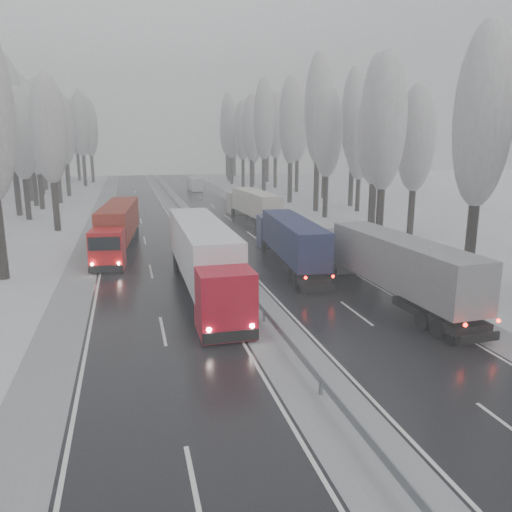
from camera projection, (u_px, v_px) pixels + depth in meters
name	position (u px, v px, depth m)	size (l,w,h in m)	color
ground	(370.00, 460.00, 14.85)	(260.00, 260.00, 0.00)	white
carriageway_right	(268.00, 247.00, 44.42)	(7.50, 200.00, 0.03)	black
carriageway_left	(147.00, 254.00, 41.88)	(7.50, 200.00, 0.03)	black
median_slush	(209.00, 250.00, 43.15)	(3.00, 200.00, 0.04)	#96999E
shoulder_right	(320.00, 244.00, 45.62)	(2.40, 200.00, 0.04)	#96999E
shoulder_left	(86.00, 257.00, 40.68)	(2.40, 200.00, 0.04)	#96999E
median_guardrail	(209.00, 244.00, 43.01)	(0.12, 200.00, 0.76)	slate
tree_16	(483.00, 118.00, 30.87)	(3.60, 3.60, 16.53)	black
tree_18	(385.00, 123.00, 41.46)	(3.60, 3.60, 16.58)	black
tree_19	(416.00, 139.00, 46.86)	(3.60, 3.60, 14.57)	black
tree_20	(375.00, 132.00, 50.08)	(3.60, 3.60, 15.71)	black
tree_21	(377.00, 115.00, 53.97)	(3.60, 3.60, 18.62)	black
tree_22	(327.00, 132.00, 59.69)	(3.60, 3.60, 15.86)	black
tree_23	(360.00, 145.00, 65.32)	(3.60, 3.60, 13.55)	black
tree_24	(318.00, 110.00, 64.35)	(3.60, 3.60, 20.49)	black
tree_25	(354.00, 117.00, 69.95)	(3.60, 3.60, 19.44)	black
tree_26	(291.00, 121.00, 74.18)	(3.60, 3.60, 18.78)	black
tree_27	(325.00, 127.00, 79.86)	(3.60, 3.60, 17.62)	black
tree_28	(264.00, 120.00, 83.85)	(3.60, 3.60, 19.62)	black
tree_29	(298.00, 127.00, 89.63)	(3.60, 3.60, 18.11)	black
tree_30	(251.00, 128.00, 93.35)	(3.60, 3.60, 17.86)	black
tree_31	(276.00, 127.00, 98.46)	(3.60, 3.60, 18.58)	black
tree_32	(243.00, 131.00, 100.53)	(3.60, 3.60, 17.33)	black
tree_33	(253.00, 141.00, 105.50)	(3.60, 3.60, 14.33)	black
tree_34	(231.00, 131.00, 106.97)	(3.60, 3.60, 17.63)	black
tree_35	(268.00, 129.00, 112.89)	(3.60, 3.60, 18.25)	black
tree_36	(228.00, 124.00, 116.21)	(3.60, 3.60, 20.23)	black
tree_37	(253.00, 135.00, 122.23)	(3.60, 3.60, 16.37)	black
tree_38	(227.00, 131.00, 126.91)	(3.60, 3.60, 17.97)	black
tree_39	(234.00, 136.00, 131.62)	(3.60, 3.60, 16.19)	black
tree_62	(49.00, 130.00, 50.39)	(3.60, 3.60, 16.04)	black
tree_64	(21.00, 135.00, 57.91)	(3.60, 3.60, 15.42)	black
tree_65	(9.00, 113.00, 60.67)	(3.60, 3.60, 19.48)	black
tree_66	(36.00, 136.00, 67.06)	(3.60, 3.60, 15.23)	black
tree_67	(29.00, 128.00, 70.23)	(3.60, 3.60, 17.09)	black
tree_68	(54.00, 130.00, 73.62)	(3.60, 3.60, 16.65)	black
tree_69	(23.00, 119.00, 75.83)	(3.60, 3.60, 19.35)	black
tree_70	(64.00, 130.00, 83.12)	(3.60, 3.60, 17.09)	black
tree_71	(36.00, 121.00, 85.38)	(3.60, 3.60, 19.61)	black
tree_72	(55.00, 138.00, 91.60)	(3.60, 3.60, 15.11)	black
tree_73	(41.00, 131.00, 94.37)	(3.60, 3.60, 17.22)	black
tree_74	(81.00, 124.00, 102.06)	(3.60, 3.60, 19.68)	black
tree_75	(37.00, 127.00, 103.78)	(3.60, 3.60, 18.60)	black
tree_76	(90.00, 128.00, 111.33)	(3.60, 3.60, 18.55)	black
tree_77	(66.00, 141.00, 114.35)	(3.60, 3.60, 14.32)	black
tree_78	(75.00, 126.00, 116.55)	(3.60, 3.60, 19.55)	black
tree_79	(65.00, 133.00, 120.01)	(3.60, 3.60, 17.07)	black
truck_grey_tarp	(390.00, 262.00, 29.40)	(3.12, 15.33, 3.91)	#54545A
truck_blue_box	(289.00, 238.00, 37.42)	(3.37, 14.54, 3.70)	#1C2048
truck_cream_box	(253.00, 204.00, 57.46)	(3.12, 14.52, 3.70)	#B3AB9E
box_truck_distant	(195.00, 184.00, 94.07)	(2.11, 6.83, 2.55)	silver
truck_red_white	(204.00, 255.00, 30.14)	(2.75, 17.01, 4.36)	#AC091B
truck_red_red	(118.00, 225.00, 42.59)	(3.92, 15.31, 3.89)	red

